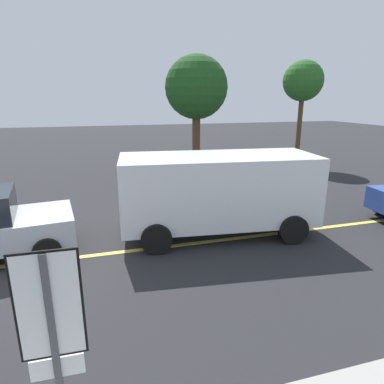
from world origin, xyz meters
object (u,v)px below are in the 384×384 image
(white_van, at_px, (219,189))
(tree_left_verge, at_px, (303,82))
(speed_limit_sign, at_px, (53,333))
(tree_centre_verge, at_px, (196,88))

(white_van, height_order, tree_left_verge, tree_left_verge)
(speed_limit_sign, height_order, white_van, speed_limit_sign)
(white_van, relative_size, tree_left_verge, 0.96)
(tree_left_verge, xyz_separation_m, tree_centre_verge, (-5.99, -0.09, -0.36))
(speed_limit_sign, distance_m, tree_centre_verge, 14.84)
(speed_limit_sign, distance_m, tree_left_verge, 18.02)
(white_van, xyz_separation_m, tree_left_verge, (7.76, 8.17, 3.22))
(speed_limit_sign, relative_size, tree_left_verge, 0.45)
(tree_centre_verge, bearing_deg, speed_limit_sign, -111.35)
(speed_limit_sign, bearing_deg, tree_left_verge, 50.49)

